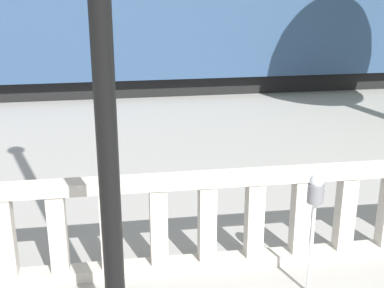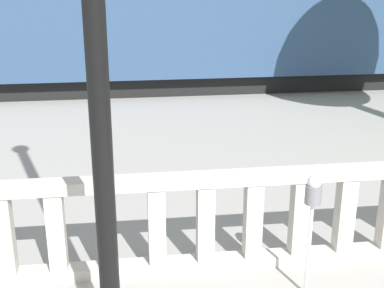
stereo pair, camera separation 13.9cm
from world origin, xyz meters
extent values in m
cube|color=#BCB5A8|center=(0.00, 2.62, 0.07)|extent=(16.36, 0.24, 0.14)
cube|color=#BCB5A8|center=(0.00, 2.62, 1.18)|extent=(16.36, 0.24, 0.14)
cube|color=#BCB5A8|center=(-3.18, 2.62, 0.62)|extent=(0.20, 0.20, 0.97)
cube|color=#BCB5A8|center=(-2.60, 2.62, 0.62)|extent=(0.20, 0.20, 0.97)
cube|color=#BCB5A8|center=(-2.02, 2.62, 0.62)|extent=(0.20, 0.20, 0.97)
cube|color=#BCB5A8|center=(-1.45, 2.62, 0.62)|extent=(0.20, 0.20, 0.97)
cube|color=#BCB5A8|center=(-0.87, 2.62, 0.62)|extent=(0.20, 0.20, 0.97)
cube|color=#BCB5A8|center=(-0.29, 2.62, 0.62)|extent=(0.20, 0.20, 0.97)
cube|color=#BCB5A8|center=(0.29, 2.62, 0.62)|extent=(0.20, 0.20, 0.97)
cube|color=#BCB5A8|center=(0.87, 2.62, 0.62)|extent=(0.20, 0.20, 0.97)
cylinder|color=black|center=(-1.97, 1.33, 2.99)|extent=(0.19, 0.19, 5.59)
cylinder|color=silver|center=(0.18, 1.95, 0.56)|extent=(0.04, 0.04, 1.12)
cylinder|color=slate|center=(0.18, 1.95, 1.22)|extent=(0.18, 0.18, 0.20)
sphere|color=#B2B7BC|center=(0.18, 1.95, 1.36)|extent=(0.15, 0.15, 0.15)
cube|color=black|center=(-2.52, 12.64, 0.28)|extent=(21.14, 2.55, 0.55)
cube|color=navy|center=(-2.52, 12.64, 1.93)|extent=(21.57, 3.18, 2.76)
camera|label=1|loc=(-1.91, -2.99, 3.57)|focal=50.00mm
camera|label=2|loc=(-1.77, -3.01, 3.57)|focal=50.00mm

